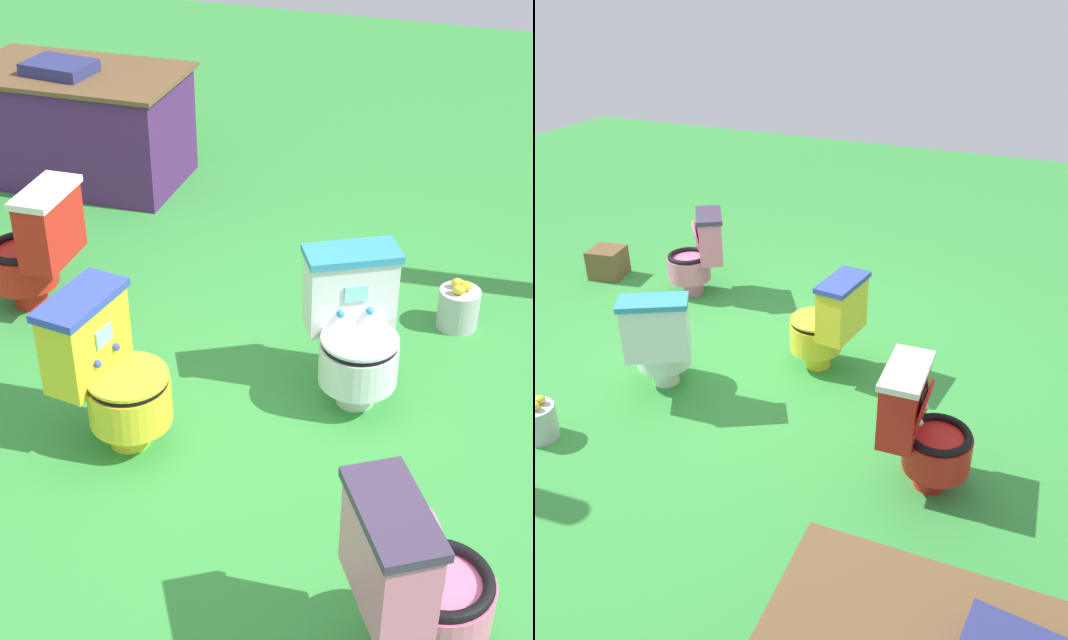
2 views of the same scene
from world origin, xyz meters
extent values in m
plane|color=green|center=(0.00, 0.00, 0.00)|extent=(14.00, 14.00, 0.00)
cylinder|color=yellow|center=(-0.51, -0.25, 0.07)|extent=(0.20, 0.20, 0.14)
cylinder|color=yellow|center=(-0.49, -0.25, 0.24)|extent=(0.41, 0.41, 0.20)
torus|color=black|center=(-0.49, -0.25, 0.35)|extent=(0.39, 0.39, 0.04)
cylinder|color=#3347B2|center=(-0.49, -0.25, 0.30)|extent=(0.27, 0.27, 0.01)
cube|color=yellow|center=(-0.69, -0.23, 0.51)|extent=(0.23, 0.43, 0.37)
cube|color=#3347B2|center=(-0.69, -0.23, 0.71)|extent=(0.26, 0.46, 0.04)
cube|color=#8CE0E5|center=(-0.59, -0.24, 0.56)|extent=(0.02, 0.11, 0.08)
cylinder|color=yellow|center=(-0.49, -0.25, 0.37)|extent=(0.40, 0.40, 0.02)
sphere|color=#3347B2|center=(-0.58, -0.17, 0.46)|extent=(0.04, 0.04, 0.04)
sphere|color=#3347B2|center=(-0.59, -0.31, 0.46)|extent=(0.04, 0.04, 0.04)
cylinder|color=white|center=(0.37, 0.38, 0.07)|extent=(0.25, 0.25, 0.14)
cylinder|color=white|center=(0.38, 0.36, 0.24)|extent=(0.50, 0.50, 0.20)
torus|color=black|center=(0.38, 0.36, 0.35)|extent=(0.48, 0.48, 0.04)
cylinder|color=#338CBF|center=(0.38, 0.36, 0.30)|extent=(0.33, 0.33, 0.01)
cube|color=white|center=(0.28, 0.53, 0.51)|extent=(0.45, 0.37, 0.37)
cube|color=#338CBF|center=(0.28, 0.53, 0.71)|extent=(0.48, 0.40, 0.04)
cube|color=#8CE0E5|center=(0.33, 0.45, 0.56)|extent=(0.10, 0.06, 0.08)
cylinder|color=white|center=(0.38, 0.36, 0.37)|extent=(0.49, 0.49, 0.02)
sphere|color=#338CBF|center=(0.39, 0.48, 0.46)|extent=(0.04, 0.04, 0.04)
sphere|color=#338CBF|center=(0.27, 0.41, 0.46)|extent=(0.04, 0.04, 0.04)
cylinder|color=pink|center=(0.97, -0.90, 0.07)|extent=(0.25, 0.25, 0.14)
cylinder|color=pink|center=(0.98, -0.89, 0.24)|extent=(0.51, 0.51, 0.20)
torus|color=black|center=(0.98, -0.89, 0.35)|extent=(0.49, 0.49, 0.04)
cylinder|color=#3F334C|center=(0.98, -0.89, 0.30)|extent=(0.33, 0.33, 0.01)
cube|color=pink|center=(0.82, -1.00, 0.51)|extent=(0.38, 0.45, 0.37)
cube|color=#3F334C|center=(0.82, -1.00, 0.71)|extent=(0.42, 0.48, 0.04)
cube|color=#8CE0E5|center=(0.90, -0.94, 0.56)|extent=(0.07, 0.10, 0.08)
cylinder|color=pink|center=(0.90, -0.94, 0.49)|extent=(0.27, 0.34, 0.35)
sphere|color=#3F334C|center=(0.87, -0.88, 0.46)|extent=(0.04, 0.04, 0.04)
sphere|color=#3F334C|center=(0.94, -1.00, 0.46)|extent=(0.04, 0.04, 0.04)
cylinder|color=red|center=(-1.55, 0.63, 0.07)|extent=(0.19, 0.19, 0.14)
cylinder|color=red|center=(-1.57, 0.63, 0.24)|extent=(0.39, 0.39, 0.20)
torus|color=black|center=(-1.57, 0.63, 0.35)|extent=(0.37, 0.37, 0.04)
cylinder|color=white|center=(-1.57, 0.63, 0.30)|extent=(0.25, 0.25, 0.01)
cube|color=red|center=(-1.37, 0.64, 0.51)|extent=(0.21, 0.42, 0.37)
cube|color=white|center=(-1.37, 0.64, 0.71)|extent=(0.24, 0.44, 0.04)
cube|color=#8CE0E5|center=(-1.47, 0.63, 0.56)|extent=(0.01, 0.11, 0.08)
cylinder|color=red|center=(-1.47, 0.63, 0.49)|extent=(0.11, 0.35, 0.35)
sphere|color=white|center=(-1.47, 0.56, 0.46)|extent=(0.04, 0.04, 0.04)
sphere|color=white|center=(-1.48, 0.70, 0.46)|extent=(0.04, 0.04, 0.04)
cube|color=#4C2360|center=(-2.10, 2.24, 0.37)|extent=(1.43, 0.85, 0.74)
cube|color=brown|center=(-2.10, 2.24, 0.76)|extent=(1.49, 0.91, 0.03)
cube|color=navy|center=(-2.16, 2.16, 0.81)|extent=(0.47, 0.36, 0.08)
cylinder|color=#B7B7BF|center=(0.72, 1.19, 0.11)|extent=(0.22, 0.22, 0.22)
ellipsoid|color=yellow|center=(0.74, 1.20, 0.25)|extent=(0.07, 0.05, 0.05)
ellipsoid|color=yellow|center=(0.70, 1.21, 0.25)|extent=(0.07, 0.05, 0.05)
ellipsoid|color=yellow|center=(0.71, 1.15, 0.25)|extent=(0.07, 0.05, 0.05)
camera|label=1|loc=(1.12, -3.03, 2.74)|focal=51.48mm
camera|label=2|loc=(-2.00, 3.35, 2.49)|focal=35.67mm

